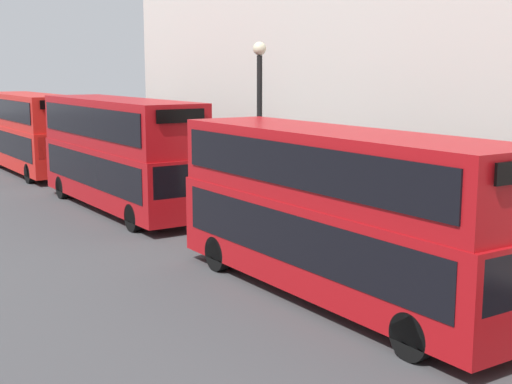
% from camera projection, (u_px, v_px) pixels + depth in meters
% --- Properties ---
extents(bus_second_in_queue, '(2.59, 10.78, 4.22)m').
position_uv_depth(bus_second_in_queue, '(335.00, 207.00, 17.37)').
color(bus_second_in_queue, '#A80F14').
rests_on(bus_second_in_queue, ground).
extents(bus_third_in_queue, '(2.59, 10.99, 4.50)m').
position_uv_depth(bus_third_in_queue, '(119.00, 150.00, 28.56)').
color(bus_third_in_queue, '#A80F14').
rests_on(bus_third_in_queue, ground).
extents(bus_trailing, '(2.59, 10.28, 4.33)m').
position_uv_depth(bus_trailing, '(30.00, 130.00, 38.89)').
color(bus_trailing, red).
rests_on(bus_trailing, ground).
extents(street_lamp, '(0.44, 0.44, 6.55)m').
position_uv_depth(street_lamp, '(260.00, 119.00, 23.65)').
color(street_lamp, black).
rests_on(street_lamp, ground).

